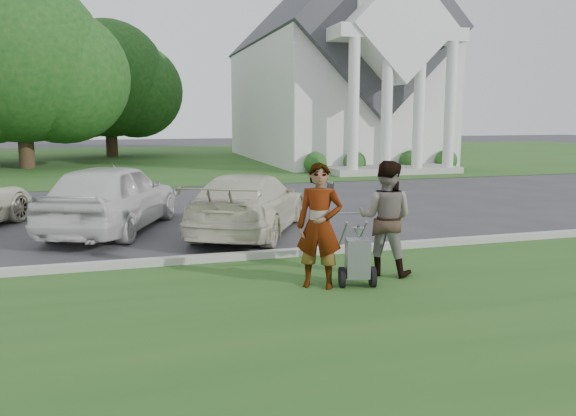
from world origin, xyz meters
name	(u,v)px	position (x,y,z in m)	size (l,w,h in m)	color
ground	(305,264)	(0.00, 0.00, 0.00)	(120.00, 120.00, 0.00)	#333335
grass_strip	(375,320)	(0.00, -3.00, 0.01)	(80.00, 7.00, 0.01)	#24511C
church_lawn	(177,158)	(0.00, 27.00, 0.01)	(80.00, 30.00, 0.01)	#24511C
curb	(297,253)	(0.00, 0.55, 0.07)	(80.00, 0.18, 0.15)	#9E9E93
church	(332,61)	(9.00, 23.11, 5.94)	(9.19, 19.00, 24.10)	white
tree_left	(20,67)	(-8.01, 21.99, 5.11)	(10.63, 8.40, 9.71)	#332316
tree_back	(109,84)	(-4.01, 29.99, 4.73)	(9.61, 7.60, 8.89)	#332316
striping_cart	(357,260)	(0.34, -1.57, 0.44)	(0.69, 1.18, 1.03)	black
person_left	(319,227)	(-0.24, -1.43, 0.97)	(0.71, 0.46, 1.93)	#999999
person_right	(385,219)	(1.06, -1.03, 0.96)	(0.93, 0.72, 1.91)	#999999
parking_meter_near	(330,212)	(0.48, 0.06, 0.93)	(0.11, 0.10, 1.47)	gray
car_b	(112,197)	(-3.41, 4.05, 0.81)	(1.91, 4.75, 1.62)	silver
car_c	(249,203)	(-0.41, 2.96, 0.69)	(1.92, 4.72, 1.37)	beige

